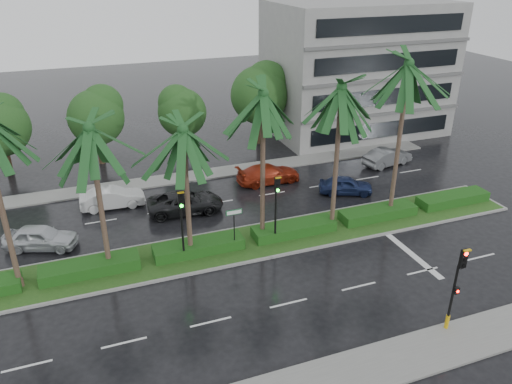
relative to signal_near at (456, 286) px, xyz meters
name	(u,v)px	position (x,y,z in m)	size (l,w,h in m)	color
ground	(254,253)	(-6.00, 9.39, -2.50)	(120.00, 120.00, 0.00)	black
near_sidewalk	(340,377)	(-6.00, -0.81, -2.44)	(40.00, 2.40, 0.12)	slate
far_sidewalk	(201,175)	(-6.00, 21.39, -2.44)	(40.00, 2.00, 0.12)	slate
median	(248,243)	(-6.00, 10.39, -2.42)	(36.00, 4.00, 0.15)	gray
hedge	(248,238)	(-6.00, 10.39, -2.05)	(35.20, 1.40, 0.60)	#1D4614
lane_markings	(304,246)	(-2.96, 8.96, -2.50)	(34.00, 13.06, 0.01)	silver
palm_row	(224,113)	(-7.24, 10.41, 5.68)	(26.30, 4.20, 10.66)	#49372A
signal_near	(456,286)	(0.00, 0.00, 0.00)	(0.34, 0.45, 4.36)	black
signal_median_left	(182,216)	(-10.00, 9.69, 0.49)	(0.34, 0.42, 4.36)	black
signal_median_right	(276,200)	(-4.50, 9.69, 0.49)	(0.34, 0.42, 4.36)	black
street_sign	(234,220)	(-7.00, 9.87, -0.38)	(0.95, 0.09, 2.60)	black
bg_trees	(200,101)	(-4.41, 26.98, 1.88)	(32.72, 5.12, 7.39)	#3B2C1A
building	(356,69)	(11.00, 27.39, 3.50)	(16.00, 10.00, 12.00)	gray
car_silver	(41,237)	(-17.50, 14.26, -1.79)	(4.17, 1.68, 1.42)	silver
car_white	(112,198)	(-13.00, 18.23, -1.80)	(4.29, 1.50, 1.41)	silver
car_darkgrey	(185,202)	(-8.50, 15.81, -1.81)	(5.02, 2.32, 1.40)	black
car_red	(268,174)	(-1.50, 18.36, -1.80)	(4.84, 1.97, 1.40)	maroon
car_blue	(346,185)	(3.00, 14.59, -1.85)	(3.81, 1.53, 1.30)	navy
car_grey	(388,157)	(8.95, 18.20, -1.80)	(4.30, 1.50, 1.42)	slate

